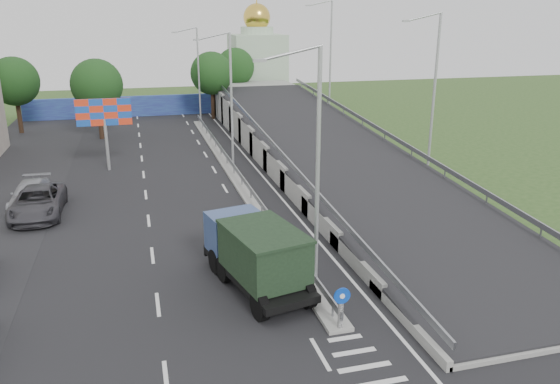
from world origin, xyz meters
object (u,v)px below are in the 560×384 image
object	(u,v)px
sign_bollard	(341,308)
lamp_post_far	(197,70)
billboard	(104,116)
parked_car_d	(31,194)
lamp_post_near	(314,157)
parked_car_c	(38,202)
dump_truck	(255,252)
lamp_post_mid	(229,94)
church	(257,63)

from	to	relation	value
sign_bollard	lamp_post_far	distance (m)	44.08
lamp_post_far	billboard	xyz separation A→B (m)	(-9.11, -18.00, -1.62)
parked_car_d	lamp_post_near	bearing A→B (deg)	-44.85
lamp_post_far	lamp_post_near	bearing A→B (deg)	-90.00
lamp_post_near	parked_car_c	world-z (taller)	lamp_post_near
dump_truck	parked_car_c	xyz separation A→B (m)	(-10.49, 12.08, -0.80)
sign_bollard	lamp_post_near	xyz separation A→B (m)	(0.11, 3.83, 4.77)
lamp_post_mid	lamp_post_far	xyz separation A→B (m)	(0.00, 20.00, 0.00)
lamp_post_far	church	size ratio (longest dim) A/B	0.73
lamp_post_mid	parked_car_c	bearing A→B (deg)	-150.28
parked_car_c	billboard	bearing A→B (deg)	68.50
lamp_post_far	dump_truck	world-z (taller)	lamp_post_far
lamp_post_near	parked_car_c	size ratio (longest dim) A/B	1.67
lamp_post_near	parked_car_d	size ratio (longest dim) A/B	1.99
lamp_post_far	church	distance (m)	17.15
lamp_post_near	lamp_post_far	distance (m)	40.00
lamp_post_far	billboard	distance (m)	20.24
lamp_post_mid	church	bearing A→B (deg)	73.78
lamp_post_near	dump_truck	xyz separation A→B (m)	(-2.35, 0.59, -4.17)
lamp_post_far	parked_car_c	bearing A→B (deg)	-115.17
church	sign_bollard	bearing A→B (deg)	-99.81
church	billboard	size ratio (longest dim) A/B	2.51
parked_car_d	lamp_post_far	bearing A→B (deg)	64.29
lamp_post_mid	billboard	xyz separation A→B (m)	(-9.11, 2.00, -1.62)
lamp_post_mid	lamp_post_near	bearing A→B (deg)	-90.00
lamp_post_near	billboard	size ratio (longest dim) A/B	1.83
parked_car_c	lamp_post_mid	bearing A→B (deg)	30.04
lamp_post_mid	parked_car_c	world-z (taller)	lamp_post_mid
lamp_post_far	parked_car_c	distance (m)	30.61
lamp_post_far	church	xyz separation A→B (m)	(9.89, 14.00, -0.50)
dump_truck	parked_car_d	world-z (taller)	dump_truck
sign_bollard	lamp_post_near	bearing A→B (deg)	88.36
lamp_post_mid	church	distance (m)	35.41
parked_car_d	lamp_post_mid	bearing A→B (deg)	23.77
lamp_post_mid	parked_car_c	size ratio (longest dim) A/B	1.67
lamp_post_near	parked_car_c	distance (m)	18.71
sign_bollard	dump_truck	world-z (taller)	dump_truck
sign_bollard	church	size ratio (longest dim) A/B	0.12
sign_bollard	billboard	size ratio (longest dim) A/B	0.30
parked_car_c	lamp_post_near	bearing A→B (deg)	-44.28
lamp_post_near	lamp_post_far	size ratio (longest dim) A/B	1.00
dump_truck	lamp_post_mid	bearing A→B (deg)	70.51
sign_bollard	billboard	distance (m)	27.53
lamp_post_far	parked_car_d	world-z (taller)	lamp_post_far
sign_bollard	church	bearing A→B (deg)	80.19
lamp_post_near	lamp_post_far	xyz separation A→B (m)	(0.00, 40.00, 0.00)
church	dump_truck	size ratio (longest dim) A/B	1.95
lamp_post_near	church	xyz separation A→B (m)	(9.89, 54.00, -0.50)
lamp_post_near	parked_car_d	world-z (taller)	lamp_post_near
lamp_post_far	church	world-z (taller)	church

